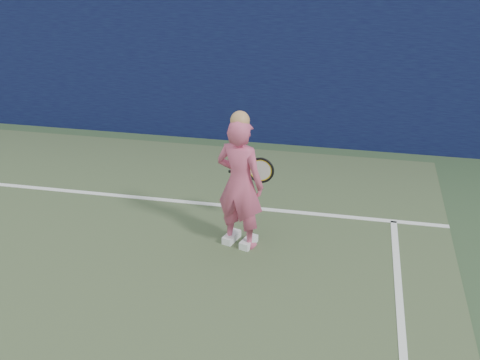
# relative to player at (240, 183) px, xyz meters

# --- Properties ---
(backstop_wall) EXTENTS (24.00, 0.40, 2.50)m
(backstop_wall) POSITION_rel_player_xyz_m (-2.92, 3.38, 0.42)
(backstop_wall) COLOR #0C0C35
(backstop_wall) RESTS_ON ground
(player) EXTENTS (0.69, 0.56, 1.72)m
(player) POSITION_rel_player_xyz_m (0.00, 0.00, 0.00)
(player) COLOR #CD4F73
(player) RESTS_ON ground
(racket) EXTENTS (0.61, 0.20, 0.34)m
(racket) POSITION_rel_player_xyz_m (0.15, 0.42, -0.01)
(racket) COLOR black
(racket) RESTS_ON ground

